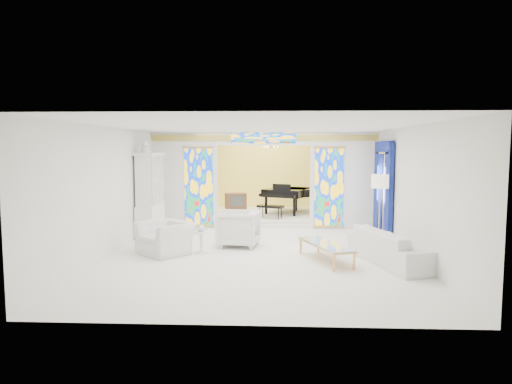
{
  "coord_description": "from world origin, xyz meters",
  "views": [
    {
      "loc": [
        0.4,
        -12.22,
        2.5
      ],
      "look_at": [
        -0.16,
        0.2,
        1.31
      ],
      "focal_mm": 32.0,
      "sensor_mm": 36.0,
      "label": 1
    }
  ],
  "objects_px": {
    "sofa": "(393,247)",
    "tv_console": "(236,201)",
    "china_cabinet": "(150,195)",
    "armchair_right": "(238,228)",
    "armchair_left": "(165,238)",
    "grand_piano": "(292,193)",
    "coffee_table": "(326,245)"
  },
  "relations": [
    {
      "from": "sofa",
      "to": "coffee_table",
      "type": "relative_size",
      "value": 1.33
    },
    {
      "from": "china_cabinet",
      "to": "sofa",
      "type": "distance_m",
      "value": 6.88
    },
    {
      "from": "armchair_left",
      "to": "armchair_right",
      "type": "height_order",
      "value": "armchair_right"
    },
    {
      "from": "armchair_left",
      "to": "tv_console",
      "type": "xyz_separation_m",
      "value": [
        1.24,
        4.88,
        0.32
      ]
    },
    {
      "from": "armchair_left",
      "to": "tv_console",
      "type": "relative_size",
      "value": 1.46
    },
    {
      "from": "armchair_right",
      "to": "sofa",
      "type": "xyz_separation_m",
      "value": [
        3.52,
        -1.6,
        -0.09
      ]
    },
    {
      "from": "grand_piano",
      "to": "tv_console",
      "type": "distance_m",
      "value": 2.2
    },
    {
      "from": "tv_console",
      "to": "china_cabinet",
      "type": "bearing_deg",
      "value": -145.55
    },
    {
      "from": "sofa",
      "to": "coffee_table",
      "type": "bearing_deg",
      "value": 67.76
    },
    {
      "from": "armchair_left",
      "to": "grand_piano",
      "type": "xyz_separation_m",
      "value": [
        3.2,
        5.87,
        0.53
      ]
    },
    {
      "from": "china_cabinet",
      "to": "coffee_table",
      "type": "relative_size",
      "value": 1.44
    },
    {
      "from": "grand_piano",
      "to": "sofa",
      "type": "bearing_deg",
      "value": -48.88
    },
    {
      "from": "armchair_right",
      "to": "coffee_table",
      "type": "bearing_deg",
      "value": 61.54
    },
    {
      "from": "tv_console",
      "to": "armchair_right",
      "type": "bearing_deg",
      "value": -99.11
    },
    {
      "from": "sofa",
      "to": "grand_piano",
      "type": "xyz_separation_m",
      "value": [
        -1.99,
        6.56,
        0.54
      ]
    },
    {
      "from": "armchair_left",
      "to": "coffee_table",
      "type": "xyz_separation_m",
      "value": [
        3.73,
        -0.56,
        -0.01
      ]
    },
    {
      "from": "sofa",
      "to": "tv_console",
      "type": "height_order",
      "value": "tv_console"
    },
    {
      "from": "coffee_table",
      "to": "grand_piano",
      "type": "distance_m",
      "value": 6.48
    },
    {
      "from": "armchair_right",
      "to": "sofa",
      "type": "height_order",
      "value": "armchair_right"
    },
    {
      "from": "armchair_left",
      "to": "coffee_table",
      "type": "height_order",
      "value": "armchair_left"
    },
    {
      "from": "china_cabinet",
      "to": "tv_console",
      "type": "height_order",
      "value": "china_cabinet"
    },
    {
      "from": "coffee_table",
      "to": "grand_piano",
      "type": "height_order",
      "value": "grand_piano"
    },
    {
      "from": "armchair_right",
      "to": "tv_console",
      "type": "bearing_deg",
      "value": -166.83
    },
    {
      "from": "china_cabinet",
      "to": "sofa",
      "type": "relative_size",
      "value": 1.08
    },
    {
      "from": "coffee_table",
      "to": "tv_console",
      "type": "height_order",
      "value": "tv_console"
    },
    {
      "from": "armchair_left",
      "to": "sofa",
      "type": "height_order",
      "value": "armchair_left"
    },
    {
      "from": "china_cabinet",
      "to": "armchair_right",
      "type": "xyz_separation_m",
      "value": [
        2.65,
        -1.34,
        -0.71
      ]
    },
    {
      "from": "tv_console",
      "to": "armchair_left",
      "type": "bearing_deg",
      "value": -119.54
    },
    {
      "from": "china_cabinet",
      "to": "armchair_right",
      "type": "relative_size",
      "value": 2.7
    },
    {
      "from": "china_cabinet",
      "to": "tv_console",
      "type": "distance_m",
      "value": 3.47
    },
    {
      "from": "armchair_right",
      "to": "grand_piano",
      "type": "distance_m",
      "value": 5.21
    },
    {
      "from": "coffee_table",
      "to": "tv_console",
      "type": "distance_m",
      "value": 5.99
    }
  ]
}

